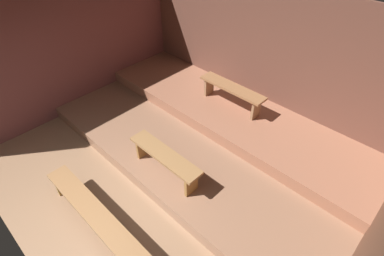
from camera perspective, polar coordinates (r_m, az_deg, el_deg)
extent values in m
cube|color=#8E6A4D|center=(5.55, -2.42, -7.38)|extent=(6.73, 5.40, 0.08)
cube|color=brown|center=(6.20, 13.30, 13.49)|extent=(6.73, 0.06, 2.74)
cube|color=brown|center=(6.84, -21.13, 14.44)|extent=(0.06, 5.40, 2.74)
cube|color=brown|center=(3.69, 32.67, -15.32)|extent=(0.06, 5.40, 2.74)
cube|color=#8B6249|center=(5.80, 2.67, -2.54)|extent=(5.93, 3.16, 0.23)
cube|color=#976047|center=(6.14, 7.68, 2.70)|extent=(5.93, 1.57, 0.23)
cube|color=olive|center=(4.60, -18.30, -15.13)|extent=(2.26, 0.32, 0.05)
cube|color=olive|center=(5.41, -23.44, -9.74)|extent=(0.05, 0.25, 0.39)
cube|color=olive|center=(4.80, -5.27, -5.15)|extent=(1.42, 0.32, 0.05)
cube|color=olive|center=(5.30, -9.41, -3.61)|extent=(0.05, 0.25, 0.39)
cube|color=olive|center=(4.67, -0.16, -10.66)|extent=(0.05, 0.25, 0.39)
cube|color=#92623C|center=(5.96, 7.73, 7.68)|extent=(1.44, 0.32, 0.05)
cube|color=#926A49|center=(6.39, 3.30, 8.08)|extent=(0.05, 0.25, 0.39)
cube|color=#926A49|center=(5.82, 12.18, 3.57)|extent=(0.05, 0.25, 0.39)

